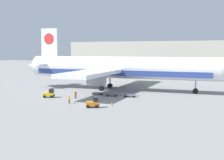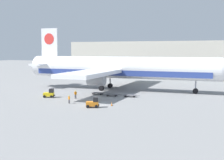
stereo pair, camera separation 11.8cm
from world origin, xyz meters
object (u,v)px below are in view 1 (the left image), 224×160
(baggage_dolly_third, at_px, (130,95))
(ground_crew_far, at_px, (76,94))
(ground_crew_near, at_px, (69,99))
(airplane_main, at_px, (117,68))
(baggage_tug_foreground, at_px, (49,94))
(baggage_tug_mid, at_px, (93,103))
(baggage_dolly_second, at_px, (112,94))
(baggage_dolly_lead, at_px, (98,93))
(traffic_cone_near, at_px, (112,104))

(baggage_dolly_third, height_order, ground_crew_far, ground_crew_far)
(ground_crew_near, bearing_deg, airplane_main, -56.33)
(ground_crew_far, bearing_deg, baggage_dolly_third, 0.75)
(baggage_tug_foreground, relative_size, baggage_tug_mid, 0.99)
(baggage_dolly_third, bearing_deg, ground_crew_far, -152.60)
(baggage_tug_foreground, distance_m, baggage_dolly_second, 14.42)
(baggage_dolly_lead, distance_m, traffic_cone_near, 15.68)
(airplane_main, relative_size, baggage_dolly_third, 15.40)
(baggage_tug_foreground, bearing_deg, baggage_dolly_second, 11.24)
(baggage_dolly_lead, bearing_deg, traffic_cone_near, -61.45)
(baggage_dolly_second, relative_size, traffic_cone_near, 4.79)
(ground_crew_near, height_order, traffic_cone_near, ground_crew_near)
(baggage_tug_foreground, bearing_deg, ground_crew_far, -12.84)
(baggage_dolly_second, bearing_deg, traffic_cone_near, -74.26)
(ground_crew_near, bearing_deg, baggage_dolly_third, -86.94)
(airplane_main, relative_size, baggage_dolly_lead, 15.40)
(baggage_dolly_second, bearing_deg, ground_crew_near, -115.29)
(baggage_dolly_lead, bearing_deg, baggage_dolly_third, -11.32)
(baggage_tug_foreground, distance_m, ground_crew_near, 9.70)
(baggage_tug_mid, bearing_deg, ground_crew_near, 139.62)
(baggage_tug_foreground, bearing_deg, traffic_cone_near, -33.62)
(ground_crew_near, relative_size, ground_crew_far, 0.91)
(baggage_tug_foreground, height_order, traffic_cone_near, baggage_tug_foreground)
(airplane_main, bearing_deg, baggage_tug_mid, -80.18)
(baggage_tug_foreground, distance_m, traffic_cone_near, 17.81)
(ground_crew_near, bearing_deg, baggage_dolly_second, -72.15)
(baggage_tug_foreground, bearing_deg, baggage_dolly_third, 5.47)
(airplane_main, bearing_deg, baggage_dolly_third, -57.39)
(baggage_dolly_third, relative_size, ground_crew_far, 2.05)
(baggage_dolly_second, height_order, traffic_cone_near, traffic_cone_near)
(baggage_dolly_lead, distance_m, baggage_dolly_third, 8.53)
(airplane_main, bearing_deg, ground_crew_near, -94.65)
(baggage_tug_foreground, relative_size, baggage_dolly_lead, 0.73)
(baggage_tug_foreground, height_order, ground_crew_far, baggage_tug_foreground)
(baggage_dolly_third, bearing_deg, baggage_tug_foreground, -161.88)
(ground_crew_near, bearing_deg, baggage_dolly_lead, -53.58)
(baggage_dolly_second, bearing_deg, airplane_main, 98.72)
(baggage_tug_foreground, height_order, baggage_dolly_third, baggage_tug_foreground)
(airplane_main, bearing_deg, baggage_dolly_second, -76.45)
(airplane_main, height_order, ground_crew_near, airplane_main)
(baggage_tug_mid, bearing_deg, ground_crew_far, 113.52)
(baggage_tug_mid, distance_m, baggage_dolly_lead, 16.97)
(baggage_dolly_lead, relative_size, baggage_dolly_third, 1.00)
(baggage_tug_mid, bearing_deg, airplane_main, 79.15)
(baggage_dolly_second, bearing_deg, baggage_tug_foreground, -156.12)
(baggage_dolly_third, height_order, ground_crew_near, ground_crew_near)
(baggage_dolly_lead, bearing_deg, baggage_tug_mid, -74.31)
(traffic_cone_near, bearing_deg, ground_crew_far, 155.76)
(baggage_dolly_third, relative_size, traffic_cone_near, 4.79)
(airplane_main, height_order, baggage_tug_foreground, airplane_main)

